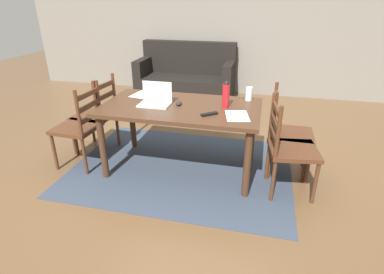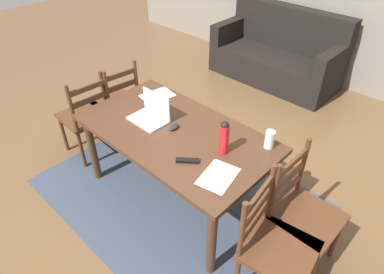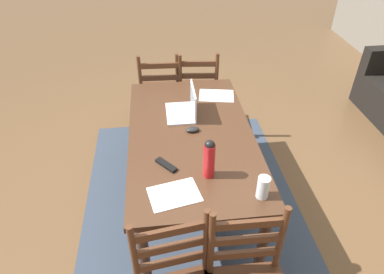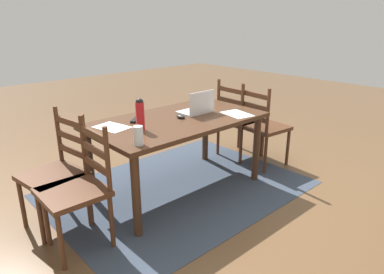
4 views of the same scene
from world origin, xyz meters
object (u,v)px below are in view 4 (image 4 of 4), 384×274
Objects in this scene: dining_table at (178,127)px; chair_right_near at (57,173)px; computer_mouse at (181,116)px; laptop at (198,107)px; chair_right_far at (78,189)px; drinking_glass at (138,136)px; tv_remote at (135,120)px; water_bottle at (140,114)px; chair_left_near at (238,120)px; chair_left_far at (263,127)px.

chair_right_near is at bearing -9.66° from dining_table.
laptop is at bearing -177.45° from computer_mouse.
drinking_glass is (-0.44, 0.16, 0.35)m from chair_right_far.
tv_remote is (-0.33, -0.55, -0.06)m from drinking_glass.
chair_right_far is at bearing 9.40° from dining_table.
water_bottle is 2.74× the size of computer_mouse.
water_bottle reaches higher than chair_left_near.
laptop is at bearing -174.42° from water_bottle.
dining_table is 9.65× the size of tv_remote.
dining_table is 1.73× the size of chair_left_far.
chair_left_far is 1.53m from tv_remote.
chair_left_far reaches higher than dining_table.
chair_left_near and chair_right_far have the same top height.
dining_table is 1.73× the size of chair_right_near.
chair_right_near is 1.19m from computer_mouse.
dining_table is 1.14m from chair_left_far.
chair_left_near is 5.59× the size of tv_remote.
water_bottle is 0.32m from tv_remote.
chair_right_near is at bearing -9.42° from chair_left_far.
drinking_glass is (0.67, 0.35, 0.16)m from dining_table.
drinking_glass is at bearing 16.57° from chair_left_near.
dining_table is 1.73× the size of chair_right_far.
chair_left_far and chair_right_far have the same top height.
chair_right_far is (1.11, 0.18, -0.19)m from dining_table.
water_bottle is at bearing 5.58° from laptop.
drinking_glass reaches higher than tv_remote.
tv_remote is (0.61, -0.19, -0.05)m from laptop.
chair_left_near is 1.00× the size of chair_right_far.
chair_right_near is 2.22m from chair_left_near.
chair_right_far is at bearing -103.49° from tv_remote.
chair_right_far is at bearing 90.06° from chair_right_near.
laptop is 0.73m from water_bottle.
chair_right_near is 1.43m from laptop.
tv_remote is at bearing -34.02° from computer_mouse.
computer_mouse is (-0.03, 0.01, 0.11)m from dining_table.
dining_table is 11.30× the size of drinking_glass.
computer_mouse reaches higher than dining_table.
chair_right_near reaches higher than drinking_glass.
chair_left_near is 1.64m from water_bottle.
chair_left_far is 1.14m from computer_mouse.
laptop is 2.20× the size of drinking_glass.
chair_right_far is at bearing 8.03° from laptop.
dining_table is 0.77m from drinking_glass.
chair_right_near is 0.82m from water_bottle.
chair_left_near is at bearing -89.98° from chair_left_far.
chair_right_far is 5.59× the size of tv_remote.
drinking_glass is at bearing 129.40° from chair_right_near.
chair_right_far is 1.43m from laptop.
computer_mouse is at bearing -171.52° from chair_right_far.
tv_remote is (-0.12, -0.26, -0.13)m from water_bottle.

